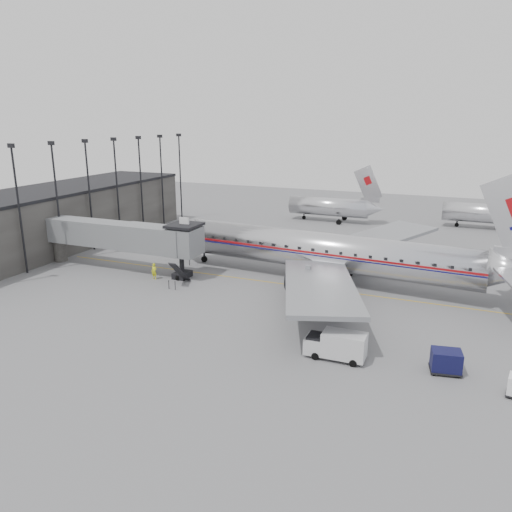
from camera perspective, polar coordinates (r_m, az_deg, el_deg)
The scene contains 11 objects.
ground at distance 51.80m, azimuth -1.58°, elevation -4.87°, with size 160.00×160.00×0.00m, color slate.
terminal at distance 77.81m, azimuth -21.88°, elevation 4.05°, with size 12.00×46.00×8.00m, color #363331.
apron_line at distance 56.02m, azimuth 3.76°, elevation -3.28°, with size 0.15×60.00×0.01m, color gold.
jet_bridge at distance 61.90m, azimuth -14.39°, elevation 2.11°, with size 21.00×6.20×7.10m.
floodlight_masts at distance 75.00m, azimuth -17.03°, elevation 7.48°, with size 0.90×42.25×15.25m.
distant_aircraft_near at distance 90.23m, azimuth 8.41°, elevation 5.66°, with size 16.39×3.20×10.26m.
distant_aircraft_mid at distance 91.59m, azimuth 25.05°, elevation 4.50°, with size 16.39×3.20×10.26m.
airliner at distance 56.67m, azimuth 8.48°, elevation 0.43°, with size 43.13×39.84×13.64m.
service_van at distance 39.61m, azimuth 9.16°, elevation -9.97°, with size 4.70×1.91×2.21m.
baggage_cart_navy at distance 39.76m, azimuth 20.90°, elevation -11.15°, with size 2.47×2.04×1.73m.
ramp_worker at distance 58.69m, azimuth -11.57°, elevation -1.72°, with size 0.69×0.45×1.88m, color yellow.
Camera 1 is at (20.02, -44.19, 18.17)m, focal length 35.00 mm.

